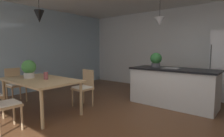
# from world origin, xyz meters

# --- Properties ---
(ground_plane) EXTENTS (10.00, 8.40, 0.04)m
(ground_plane) POSITION_xyz_m (0.00, 0.00, -0.02)
(ground_plane) COLOR brown
(wall_back_kitchen) EXTENTS (10.00, 0.12, 2.70)m
(wall_back_kitchen) POSITION_xyz_m (0.00, 3.26, 1.35)
(wall_back_kitchen) COLOR silver
(wall_back_kitchen) RESTS_ON ground_plane
(window_wall_left_glazing) EXTENTS (0.06, 8.40, 2.70)m
(window_wall_left_glazing) POSITION_xyz_m (-4.06, 0.00, 1.35)
(window_wall_left_glazing) COLOR #9EB7C6
(window_wall_left_glazing) RESTS_ON ground_plane
(dining_table) EXTENTS (1.78, 1.02, 0.72)m
(dining_table) POSITION_xyz_m (-2.03, -0.77, 0.66)
(dining_table) COLOR tan
(dining_table) RESTS_ON ground_plane
(chair_window_end) EXTENTS (0.41, 0.41, 0.87)m
(chair_window_end) POSITION_xyz_m (-3.29, -0.77, 0.47)
(chair_window_end) COLOR tan
(chair_window_end) RESTS_ON ground_plane
(chair_near_right) EXTENTS (0.41, 0.41, 0.87)m
(chair_near_right) POSITION_xyz_m (-1.63, -1.66, 0.47)
(chair_near_right) COLOR tan
(chair_near_right) RESTS_ON ground_plane
(chair_far_right) EXTENTS (0.42, 0.42, 0.87)m
(chair_far_right) POSITION_xyz_m (-1.63, 0.11, 0.47)
(chair_far_right) COLOR tan
(chair_far_right) RESTS_ON ground_plane
(kitchen_island) EXTENTS (2.01, 0.86, 0.91)m
(kitchen_island) POSITION_xyz_m (-0.01, 1.53, 0.46)
(kitchen_island) COLOR silver
(kitchen_island) RESTS_ON ground_plane
(pendant_over_table) EXTENTS (0.21, 0.21, 0.79)m
(pendant_over_table) POSITION_xyz_m (-2.03, -0.74, 2.04)
(pendant_over_table) COLOR black
(pendant_over_island_main) EXTENTS (0.26, 0.26, 0.75)m
(pendant_over_island_main) POSITION_xyz_m (-0.40, 1.53, 2.05)
(pendant_over_island_main) COLOR black
(potted_plant_on_island) EXTENTS (0.29, 0.29, 0.37)m
(potted_plant_on_island) POSITION_xyz_m (-0.47, 1.53, 1.10)
(potted_plant_on_island) COLOR #4C4C51
(potted_plant_on_island) RESTS_ON kitchen_island
(potted_plant_on_table) EXTENTS (0.30, 0.30, 0.40)m
(potted_plant_on_table) POSITION_xyz_m (-2.36, -0.85, 0.94)
(potted_plant_on_table) COLOR beige
(potted_plant_on_table) RESTS_ON dining_table
(vase_on_dining_table) EXTENTS (0.09, 0.09, 0.15)m
(vase_on_dining_table) POSITION_xyz_m (-1.90, -0.71, 0.80)
(vase_on_dining_table) COLOR #994C51
(vase_on_dining_table) RESTS_ON dining_table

